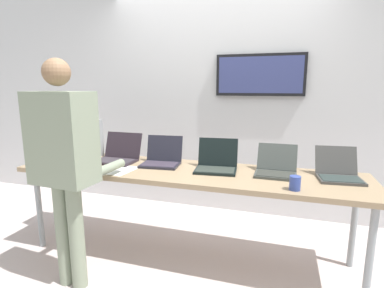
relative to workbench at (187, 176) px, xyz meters
name	(u,v)px	position (x,y,z in m)	size (l,w,h in m)	color
ground	(187,257)	(0.00, 0.00, -0.75)	(8.00, 8.00, 0.04)	beige
back_wall	(218,100)	(0.01, 1.13, 0.59)	(8.00, 0.11, 2.65)	silver
workbench	(187,176)	(0.00, 0.00, 0.00)	(2.91, 0.70, 0.79)	#957C5C
equipment_box	(75,139)	(-1.19, 0.11, 0.24)	(0.43, 0.33, 0.37)	gray
laptop_station_0	(118,155)	(-0.72, 0.11, 0.11)	(0.38, 0.34, 0.25)	#281F27
laptop_station_1	(162,158)	(-0.27, 0.11, 0.11)	(0.36, 0.33, 0.25)	#20202B
laptop_station_2	(216,163)	(0.24, 0.08, 0.11)	(0.37, 0.34, 0.25)	black
laptop_station_3	(276,168)	(0.72, 0.10, 0.11)	(0.32, 0.34, 0.22)	#373C39
laptop_station_4	(339,172)	(1.18, 0.12, 0.11)	(0.34, 0.35, 0.23)	#3D3C3A
person	(64,155)	(-0.70, -0.62, 0.28)	(0.46, 0.61, 1.67)	gray
coffee_mug	(295,183)	(0.86, -0.25, 0.10)	(0.08, 0.08, 0.10)	#314490
paper_sheet	(120,170)	(-0.54, -0.17, 0.05)	(0.24, 0.32, 0.00)	white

